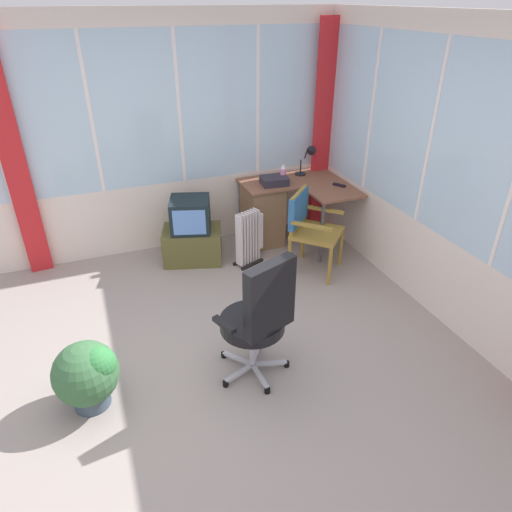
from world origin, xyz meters
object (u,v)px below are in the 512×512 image
Objects in this scene: wooden_armchair at (307,221)px; desk at (267,210)px; paper_tray at (274,181)px; office_chair at (260,314)px; tv_on_stand at (192,234)px; space_heater at (250,237)px; desk_lamp at (309,156)px; tv_remote at (339,185)px; spray_bottle at (283,173)px; potted_plant at (88,374)px.

desk is at bearing 100.47° from wooden_armchair.
paper_tray is 2.29m from office_chair.
space_heater is at bearing -27.41° from tv_on_stand.
desk_lamp reaches higher than paper_tray.
wooden_armchair is (0.08, -0.70, -0.22)m from paper_tray.
desk_lamp is at bearing 28.51° from space_heater.
tv_on_stand is at bearing -172.46° from desk.
tv_remote is at bearing -69.37° from desk_lamp.
wooden_armchair is at bearing -93.66° from spray_bottle.
paper_tray is 2.98m from potted_plant.
tv_remote reaches higher than space_heater.
wooden_armchair is 1.29m from tv_on_stand.
potted_plant is (-1.80, -1.52, -0.02)m from space_heater.
potted_plant is at bearing -152.70° from wooden_armchair.
wooden_armchair reaches higher than paper_tray.
tv_remote is 0.20× the size of tv_on_stand.
tv_remote is 2.41m from office_chair.
spray_bottle reaches higher than space_heater.
tv_remote is 0.14× the size of office_chair.
space_heater is at bearing -151.49° from desk_lamp.
office_chair is at bearing -107.93° from space_heater.
desk_lamp is at bearing 78.21° from tv_remote.
wooden_armchair is at bearing -116.75° from desk_lamp.
desk_lamp reaches higher than tv_remote.
wooden_armchair is at bearing -179.86° from tv_remote.
desk is at bearing 120.71° from tv_remote.
tv_on_stand is at bearing -175.84° from paper_tray.
tv_on_stand is (-1.15, -0.12, -0.52)m from spray_bottle.
office_chair is at bearing -128.14° from wooden_armchair.
office_chair is 2.00× the size of potted_plant.
office_chair is at bearing -124.14° from desk_lamp.
desk is 3.23× the size of desk_lamp.
potted_plant is (-2.74, -2.03, -0.68)m from desk_lamp.
wooden_armchair is (-0.05, -0.74, -0.28)m from spray_bottle.
space_heater is (-0.39, -0.43, -0.09)m from desk.
tv_on_stand reaches higher than potted_plant.
desk_lamp is 3.48m from potted_plant.
spray_bottle is 3.11m from potted_plant.
space_heater is 2.35m from potted_plant.
office_chair reaches higher than desk.
desk_lamp is at bearing 15.56° from paper_tray.
potted_plant is (-2.91, -1.58, -0.46)m from tv_remote.
desk reaches higher than potted_plant.
wooden_armchair reaches higher than potted_plant.
paper_tray is at bearing -41.47° from desk.
wooden_armchair is 1.41× the size of space_heater.
desk_lamp is 0.34× the size of office_chair.
tv_on_stand is at bearing 56.16° from potted_plant.
potted_plant is (-2.32, -1.20, -0.27)m from wooden_armchair.
space_heater is (-0.52, 0.32, -0.25)m from wooden_armchair.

